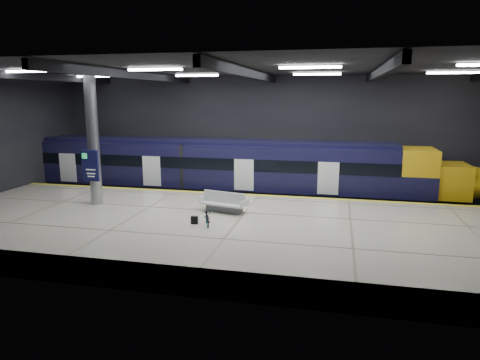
% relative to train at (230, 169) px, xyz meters
% --- Properties ---
extents(ground, '(30.00, 30.00, 0.00)m').
position_rel_train_xyz_m(ground, '(2.37, -5.50, -2.06)').
color(ground, black).
rests_on(ground, ground).
extents(room_shell, '(30.10, 16.10, 8.05)m').
position_rel_train_xyz_m(room_shell, '(2.36, -5.49, 3.66)').
color(room_shell, black).
rests_on(room_shell, ground).
extents(platform, '(30.00, 11.00, 1.10)m').
position_rel_train_xyz_m(platform, '(2.37, -8.00, -1.51)').
color(platform, beige).
rests_on(platform, ground).
extents(safety_strip, '(30.00, 0.40, 0.01)m').
position_rel_train_xyz_m(safety_strip, '(2.37, -2.75, -0.95)').
color(safety_strip, yellow).
rests_on(safety_strip, platform).
extents(rails, '(30.00, 1.52, 0.16)m').
position_rel_train_xyz_m(rails, '(2.37, 0.00, -1.98)').
color(rails, gray).
rests_on(rails, ground).
extents(train, '(29.40, 2.84, 3.79)m').
position_rel_train_xyz_m(train, '(0.00, 0.00, 0.00)').
color(train, black).
rests_on(train, ground).
extents(bench, '(2.45, 1.45, 1.01)m').
position_rel_train_xyz_m(bench, '(1.35, -6.61, -0.60)').
color(bench, '#595B60').
rests_on(bench, platform).
extents(bicycle, '(0.94, 1.45, 0.72)m').
position_rel_train_xyz_m(bicycle, '(1.17, -8.82, -0.60)').
color(bicycle, '#99999E').
rests_on(bicycle, platform).
extents(pannier_bag, '(0.31, 0.20, 0.35)m').
position_rel_train_xyz_m(pannier_bag, '(0.57, -8.82, -0.78)').
color(pannier_bag, black).
rests_on(pannier_bag, platform).
extents(info_column, '(0.90, 0.78, 6.90)m').
position_rel_train_xyz_m(info_column, '(-5.63, -6.52, 2.40)').
color(info_column, '#9EA0A5').
rests_on(info_column, platform).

